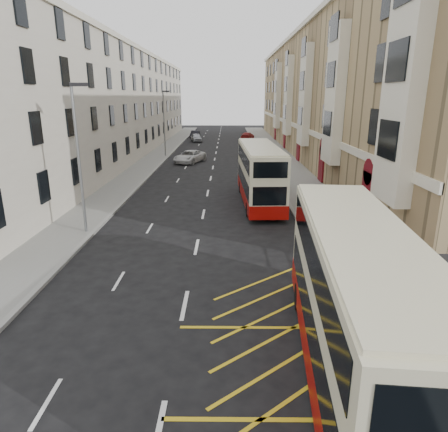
{
  "coord_description": "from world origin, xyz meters",
  "views": [
    {
      "loc": [
        1.59,
        -9.29,
        7.48
      ],
      "look_at": [
        1.44,
        8.16,
        2.23
      ],
      "focal_mm": 32.0,
      "sensor_mm": 36.0,
      "label": 1
    }
  ],
  "objects_px": {
    "street_lamp_near": "(79,152)",
    "street_lamp_far": "(164,120)",
    "double_decker_rear": "(260,174)",
    "white_van": "(190,157)",
    "pedestrian_far": "(348,268)",
    "double_decker_front": "(355,303)",
    "car_silver": "(196,138)",
    "pedestrian_mid": "(440,281)",
    "car_red": "(247,136)",
    "car_dark": "(195,134)"
  },
  "relations": [
    {
      "from": "street_lamp_near",
      "to": "street_lamp_far",
      "type": "xyz_separation_m",
      "value": [
        0.0,
        30.0,
        0.0
      ]
    },
    {
      "from": "double_decker_rear",
      "to": "white_van",
      "type": "relative_size",
      "value": 2.09
    },
    {
      "from": "double_decker_rear",
      "to": "pedestrian_far",
      "type": "height_order",
      "value": "double_decker_rear"
    },
    {
      "from": "double_decker_front",
      "to": "pedestrian_far",
      "type": "height_order",
      "value": "double_decker_front"
    },
    {
      "from": "double_decker_front",
      "to": "car_silver",
      "type": "relative_size",
      "value": 2.67
    },
    {
      "from": "pedestrian_mid",
      "to": "pedestrian_far",
      "type": "xyz_separation_m",
      "value": [
        -3.09,
        1.0,
        0.08
      ]
    },
    {
      "from": "street_lamp_far",
      "to": "pedestrian_mid",
      "type": "height_order",
      "value": "street_lamp_far"
    },
    {
      "from": "pedestrian_mid",
      "to": "car_silver",
      "type": "bearing_deg",
      "value": 92.05
    },
    {
      "from": "double_decker_rear",
      "to": "car_red",
      "type": "relative_size",
      "value": 2.37
    },
    {
      "from": "car_silver",
      "to": "car_red",
      "type": "relative_size",
      "value": 0.92
    },
    {
      "from": "car_dark",
      "to": "pedestrian_far",
      "type": "bearing_deg",
      "value": -76.27
    },
    {
      "from": "street_lamp_near",
      "to": "car_red",
      "type": "relative_size",
      "value": 1.8
    },
    {
      "from": "pedestrian_far",
      "to": "car_dark",
      "type": "bearing_deg",
      "value": -53.33
    },
    {
      "from": "car_silver",
      "to": "double_decker_front",
      "type": "bearing_deg",
      "value": -94.54
    },
    {
      "from": "double_decker_front",
      "to": "street_lamp_near",
      "type": "bearing_deg",
      "value": 139.13
    },
    {
      "from": "street_lamp_far",
      "to": "car_silver",
      "type": "height_order",
      "value": "street_lamp_far"
    },
    {
      "from": "white_van",
      "to": "car_red",
      "type": "relative_size",
      "value": 1.13
    },
    {
      "from": "street_lamp_near",
      "to": "car_red",
      "type": "bearing_deg",
      "value": 77.35
    },
    {
      "from": "double_decker_rear",
      "to": "pedestrian_mid",
      "type": "distance_m",
      "value": 15.75
    },
    {
      "from": "street_lamp_near",
      "to": "pedestrian_far",
      "type": "xyz_separation_m",
      "value": [
        12.7,
        -6.83,
        -3.61
      ]
    },
    {
      "from": "pedestrian_mid",
      "to": "double_decker_front",
      "type": "bearing_deg",
      "value": -149.78
    },
    {
      "from": "pedestrian_mid",
      "to": "car_red",
      "type": "xyz_separation_m",
      "value": [
        -4.28,
        59.14,
        -0.29
      ]
    },
    {
      "from": "double_decker_rear",
      "to": "pedestrian_far",
      "type": "xyz_separation_m",
      "value": [
        2.47,
        -13.69,
        -1.11
      ]
    },
    {
      "from": "street_lamp_near",
      "to": "street_lamp_far",
      "type": "relative_size",
      "value": 1.0
    },
    {
      "from": "street_lamp_near",
      "to": "double_decker_front",
      "type": "xyz_separation_m",
      "value": [
        11.35,
        -11.76,
        -2.45
      ]
    },
    {
      "from": "street_lamp_far",
      "to": "car_dark",
      "type": "relative_size",
      "value": 1.96
    },
    {
      "from": "double_decker_front",
      "to": "white_van",
      "type": "relative_size",
      "value": 2.17
    },
    {
      "from": "street_lamp_far",
      "to": "car_red",
      "type": "relative_size",
      "value": 1.8
    },
    {
      "from": "double_decker_rear",
      "to": "car_dark",
      "type": "distance_m",
      "value": 48.15
    },
    {
      "from": "double_decker_rear",
      "to": "car_dark",
      "type": "xyz_separation_m",
      "value": [
        -8.37,
        47.4,
        -1.46
      ]
    },
    {
      "from": "street_lamp_far",
      "to": "car_dark",
      "type": "distance_m",
      "value": 24.65
    },
    {
      "from": "white_van",
      "to": "car_dark",
      "type": "xyz_separation_m",
      "value": [
        -1.65,
        28.92,
        -0.03
      ]
    },
    {
      "from": "car_silver",
      "to": "white_van",
      "type": "bearing_deg",
      "value": -100.53
    },
    {
      "from": "double_decker_rear",
      "to": "white_van",
      "type": "height_order",
      "value": "double_decker_rear"
    },
    {
      "from": "pedestrian_mid",
      "to": "street_lamp_near",
      "type": "bearing_deg",
      "value": 142.32
    },
    {
      "from": "street_lamp_far",
      "to": "white_van",
      "type": "xyz_separation_m",
      "value": [
        3.52,
        -4.66,
        -3.94
      ]
    },
    {
      "from": "street_lamp_far",
      "to": "double_decker_rear",
      "type": "bearing_deg",
      "value": -66.14
    },
    {
      "from": "pedestrian_mid",
      "to": "pedestrian_far",
      "type": "height_order",
      "value": "pedestrian_far"
    },
    {
      "from": "double_decker_front",
      "to": "pedestrian_far",
      "type": "bearing_deg",
      "value": 79.84
    },
    {
      "from": "double_decker_front",
      "to": "car_red",
      "type": "relative_size",
      "value": 2.46
    },
    {
      "from": "pedestrian_far",
      "to": "car_red",
      "type": "bearing_deg",
      "value": -62.22
    },
    {
      "from": "street_lamp_far",
      "to": "car_dark",
      "type": "bearing_deg",
      "value": 85.6
    },
    {
      "from": "street_lamp_far",
      "to": "car_red",
      "type": "height_order",
      "value": "street_lamp_far"
    },
    {
      "from": "double_decker_front",
      "to": "car_red",
      "type": "height_order",
      "value": "double_decker_front"
    },
    {
      "from": "street_lamp_near",
      "to": "pedestrian_far",
      "type": "distance_m",
      "value": 14.86
    },
    {
      "from": "double_decker_rear",
      "to": "pedestrian_far",
      "type": "relative_size",
      "value": 6.06
    },
    {
      "from": "pedestrian_mid",
      "to": "street_lamp_far",
      "type": "bearing_deg",
      "value": 101.34
    },
    {
      "from": "white_van",
      "to": "car_red",
      "type": "xyz_separation_m",
      "value": [
        8.0,
        25.98,
        -0.05
      ]
    },
    {
      "from": "white_van",
      "to": "pedestrian_mid",
      "type": "bearing_deg",
      "value": -49.21
    },
    {
      "from": "street_lamp_far",
      "to": "pedestrian_far",
      "type": "relative_size",
      "value": 4.59
    }
  ]
}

